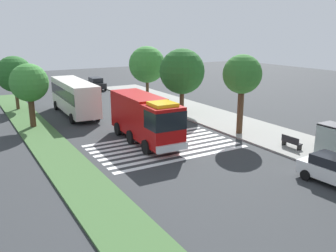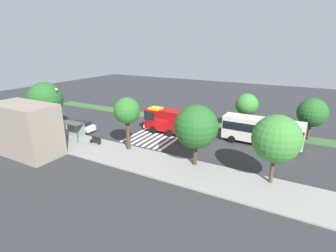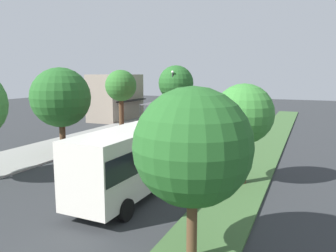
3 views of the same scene
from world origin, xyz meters
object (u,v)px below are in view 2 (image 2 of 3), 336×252
street_lamp (59,107)px  sidewalk_tree_far_east (45,99)px  transit_bus (262,130)px  median_tree_west (247,105)px  fire_truck (171,121)px  bench_near_shelter (96,140)px  bus_stop_shelter (74,127)px  sidewalk_tree_west (196,127)px  sidewalk_tree_center (127,111)px  sidewalk_tree_far_west (276,139)px  median_tree_far_west (312,113)px  parked_car_mid (81,126)px

street_lamp → sidewalk_tree_far_east: bearing=10.0°
transit_bus → median_tree_west: (3.22, -4.90, 1.99)m
fire_truck → bench_near_shelter: fire_truck is taller
bus_stop_shelter → sidewalk_tree_west: size_ratio=0.52×
fire_truck → median_tree_west: (-9.38, -6.89, 2.03)m
bus_stop_shelter → sidewalk_tree_center: 9.63m
sidewalk_tree_center → median_tree_west: (-11.33, -14.86, -0.98)m
street_lamp → median_tree_west: (-24.42, -14.46, 0.07)m
sidewalk_tree_center → sidewalk_tree_far_west: bearing=180.0°
sidewalk_tree_west → median_tree_west: size_ratio=1.18×
bus_stop_shelter → sidewalk_tree_center: sidewalk_tree_center is taller
fire_truck → street_lamp: street_lamp is taller
fire_truck → street_lamp: 16.96m
transit_bus → bus_stop_shelter: bearing=-153.9°
sidewalk_tree_west → median_tree_far_west: size_ratio=1.15×
transit_bus → median_tree_far_west: (-5.57, -4.90, 1.90)m
sidewalk_tree_west → median_tree_far_west: bearing=-126.4°
fire_truck → bench_near_shelter: 11.21m
fire_truck → sidewalk_tree_center: bearing=78.2°
transit_bus → bus_stop_shelter: 25.89m
transit_bus → sidewalk_tree_center: size_ratio=1.54×
bench_near_shelter → sidewalk_tree_west: size_ratio=0.24×
parked_car_mid → transit_bus: bearing=-166.4°
sidewalk_tree_west → parked_car_mid: bearing=-6.3°
street_lamp → sidewalk_tree_center: bearing=178.2°
bench_near_shelter → sidewalk_tree_center: (-5.04, -0.66, 4.52)m
bench_near_shelter → sidewalk_tree_west: sidewalk_tree_west is taller
bus_stop_shelter → parked_car_mid: bearing=-58.7°
bench_near_shelter → fire_truck: bearing=-129.0°
bench_near_shelter → parked_car_mid: bearing=-26.4°
sidewalk_tree_far_east → street_lamp: bearing=-170.0°
sidewalk_tree_far_west → sidewalk_tree_west: sidewalk_tree_west is taller
bench_near_shelter → bus_stop_shelter: bearing=0.4°
bus_stop_shelter → street_lamp: bearing=-15.1°
sidewalk_tree_west → sidewalk_tree_center: size_ratio=1.01×
bus_stop_shelter → fire_truck: bearing=-141.8°
bench_near_shelter → median_tree_far_west: median_tree_far_west is taller
sidewalk_tree_far_east → median_tree_west: bearing=-150.9°
median_tree_west → sidewalk_tree_west: bearing=81.7°
sidewalk_tree_west → bench_near_shelter: bearing=2.7°
parked_car_mid → sidewalk_tree_west: sidewalk_tree_west is taller
fire_truck → sidewalk_tree_far_west: 17.33m
fire_truck → median_tree_far_west: bearing=-157.3°
bench_near_shelter → median_tree_west: median_tree_west is taller
fire_truck → sidewalk_tree_far_east: 19.29m
median_tree_west → bus_stop_shelter: bearing=37.3°
parked_car_mid → transit_bus: transit_bus is taller
street_lamp → median_tree_far_west: size_ratio=1.14×
median_tree_west → fire_truck: bearing=36.3°
fire_truck → transit_bus: fire_truck is taller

